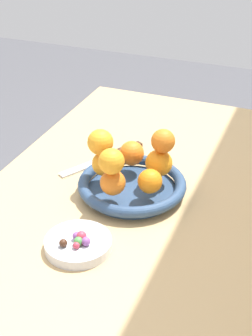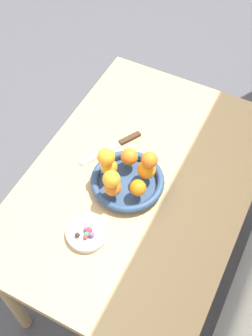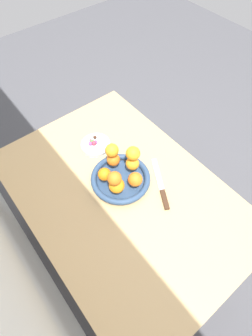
{
  "view_description": "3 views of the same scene",
  "coord_description": "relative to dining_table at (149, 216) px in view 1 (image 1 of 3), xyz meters",
  "views": [
    {
      "loc": [
        1.0,
        0.33,
        1.42
      ],
      "look_at": [
        0.05,
        -0.04,
        0.81
      ],
      "focal_mm": 55.0,
      "sensor_mm": 36.0,
      "label": 1
    },
    {
      "loc": [
        0.77,
        0.33,
        1.98
      ],
      "look_at": [
        0.05,
        -0.03,
        0.85
      ],
      "focal_mm": 45.0,
      "sensor_mm": 36.0,
      "label": 2
    },
    {
      "loc": [
        -0.45,
        0.33,
        1.71
      ],
      "look_at": [
        0.04,
        -0.06,
        0.82
      ],
      "focal_mm": 28.0,
      "sensor_mm": 36.0,
      "label": 3
    }
  ],
  "objects": [
    {
      "name": "dining_table",
      "position": [
        0.0,
        0.0,
        0.0
      ],
      "size": [
        1.1,
        0.76,
        0.74
      ],
      "color": "tan",
      "rests_on": "ground_plane"
    },
    {
      "name": "fruit_bowl",
      "position": [
        0.04,
        -0.03,
        0.11
      ],
      "size": [
        0.26,
        0.26,
        0.04
      ],
      "color": "navy",
      "rests_on": "dining_table"
    },
    {
      "name": "candy_dish",
      "position": [
        0.27,
        -0.06,
        0.1
      ],
      "size": [
        0.14,
        0.14,
        0.02
      ],
      "primitive_type": "cylinder",
      "color": "silver",
      "rests_on": "dining_table"
    },
    {
      "name": "orange_0",
      "position": [
        0.11,
        -0.05,
        0.16
      ],
      "size": [
        0.06,
        0.06,
        0.06
      ],
      "primitive_type": "sphere",
      "color": "orange",
      "rests_on": "fruit_bowl"
    },
    {
      "name": "orange_1",
      "position": [
        0.08,
        0.03,
        0.16
      ],
      "size": [
        0.06,
        0.06,
        0.06
      ],
      "primitive_type": "sphere",
      "color": "orange",
      "rests_on": "fruit_bowl"
    },
    {
      "name": "orange_2",
      "position": [
        -0.0,
        0.02,
        0.16
      ],
      "size": [
        0.06,
        0.06,
        0.06
      ],
      "primitive_type": "sphere",
      "color": "orange",
      "rests_on": "fruit_bowl"
    },
    {
      "name": "orange_3",
      "position": [
        -0.02,
        -0.06,
        0.16
      ],
      "size": [
        0.06,
        0.06,
        0.06
      ],
      "primitive_type": "sphere",
      "color": "orange",
      "rests_on": "fruit_bowl"
    },
    {
      "name": "orange_4",
      "position": [
        0.05,
        -0.1,
        0.16
      ],
      "size": [
        0.06,
        0.06,
        0.06
      ],
      "primitive_type": "sphere",
      "color": "orange",
      "rests_on": "fruit_bowl"
    },
    {
      "name": "orange_5",
      "position": [
        0.05,
        -0.11,
        0.22
      ],
      "size": [
        0.06,
        0.06,
        0.06
      ],
      "primitive_type": "sphere",
      "color": "orange",
      "rests_on": "orange_4"
    },
    {
      "name": "orange_6",
      "position": [
        0.12,
        -0.05,
        0.21
      ],
      "size": [
        0.06,
        0.06,
        0.06
      ],
      "primitive_type": "sphere",
      "color": "orange",
      "rests_on": "orange_0"
    },
    {
      "name": "orange_7",
      "position": [
        0.0,
        0.03,
        0.22
      ],
      "size": [
        0.06,
        0.06,
        0.06
      ],
      "primitive_type": "sphere",
      "color": "orange",
      "rests_on": "orange_2"
    },
    {
      "name": "candy_ball_0",
      "position": [
        0.27,
        -0.06,
        0.12
      ],
      "size": [
        0.02,
        0.02,
        0.02
      ],
      "primitive_type": "sphere",
      "color": "#8C4C99",
      "rests_on": "candy_dish"
    },
    {
      "name": "candy_ball_1",
      "position": [
        0.3,
        -0.08,
        0.12
      ],
      "size": [
        0.02,
        0.02,
        0.02
      ],
      "primitive_type": "sphere",
      "color": "#472819",
      "rests_on": "candy_dish"
    },
    {
      "name": "candy_ball_2",
      "position": [
        0.28,
        -0.04,
        0.12
      ],
      "size": [
        0.02,
        0.02,
        0.02
      ],
      "primitive_type": "sphere",
      "color": "#8C4C99",
      "rests_on": "candy_dish"
    },
    {
      "name": "candy_ball_3",
      "position": [
        0.29,
        -0.05,
        0.12
      ],
      "size": [
        0.02,
        0.02,
        0.02
      ],
      "primitive_type": "sphere",
      "color": "#472819",
      "rests_on": "candy_dish"
    },
    {
      "name": "candy_ball_4",
      "position": [
        0.29,
        -0.05,
        0.12
      ],
      "size": [
        0.02,
        0.02,
        0.02
      ],
      "primitive_type": "sphere",
      "color": "#4C9947",
      "rests_on": "candy_dish"
    },
    {
      "name": "candy_ball_5",
      "position": [
        0.3,
        -0.05,
        0.12
      ],
      "size": [
        0.01,
        0.01,
        0.01
      ],
      "primitive_type": "sphere",
      "color": "#C6384C",
      "rests_on": "candy_dish"
    },
    {
      "name": "candy_ball_6",
      "position": [
        0.27,
        -0.05,
        0.12
      ],
      "size": [
        0.02,
        0.02,
        0.02
      ],
      "primitive_type": "sphere",
      "color": "#C6384C",
      "rests_on": "candy_dish"
    },
    {
      "name": "knife",
      "position": [
        -0.09,
        -0.15,
        0.09
      ],
      "size": [
        0.24,
        0.15,
        0.01
      ],
      "color": "#3F2819",
      "rests_on": "dining_table"
    }
  ]
}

